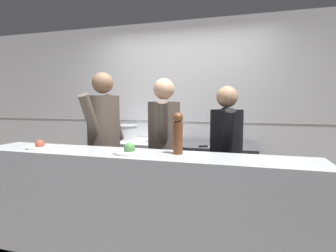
# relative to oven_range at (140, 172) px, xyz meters

# --- Properties ---
(ground_plane) EXTENTS (14.00, 14.00, 0.00)m
(ground_plane) POSITION_rel_oven_range_xyz_m (0.51, -1.13, -0.45)
(ground_plane) COLOR #4C4742
(wall_back_tiled) EXTENTS (8.00, 0.06, 2.60)m
(wall_back_tiled) POSITION_rel_oven_range_xyz_m (0.51, 0.40, 0.85)
(wall_back_tiled) COLOR white
(wall_back_tiled) RESTS_ON ground_plane
(oven_range) EXTENTS (1.02, 0.71, 0.90)m
(oven_range) POSITION_rel_oven_range_xyz_m (0.00, 0.00, 0.00)
(oven_range) COLOR #38383D
(oven_range) RESTS_ON ground_plane
(prep_counter) EXTENTS (1.04, 0.65, 0.89)m
(prep_counter) POSITION_rel_oven_range_xyz_m (1.04, -0.00, -0.01)
(prep_counter) COLOR #38383D
(prep_counter) RESTS_ON ground_plane
(pass_counter) EXTENTS (2.91, 0.45, 1.01)m
(pass_counter) POSITION_rel_oven_range_xyz_m (0.53, -1.39, 0.05)
(pass_counter) COLOR #B7BABF
(pass_counter) RESTS_ON ground_plane
(stock_pot) EXTENTS (0.36, 0.36, 0.21)m
(stock_pot) POSITION_rel_oven_range_xyz_m (-0.25, 0.05, 0.56)
(stock_pot) COLOR #B7BABF
(stock_pot) RESTS_ON oven_range
(sauce_pot) EXTENTS (0.28, 0.28, 0.17)m
(sauce_pot) POSITION_rel_oven_range_xyz_m (0.28, -0.00, 0.54)
(sauce_pot) COLOR #2D2D33
(sauce_pot) RESTS_ON oven_range
(chefs_knife) EXTENTS (0.37, 0.21, 0.02)m
(chefs_knife) POSITION_rel_oven_range_xyz_m (1.02, -0.17, 0.44)
(chefs_knife) COLOR #B7BABF
(chefs_knife) RESTS_ON prep_counter
(plated_dish_main) EXTENTS (0.23, 0.23, 0.08)m
(plated_dish_main) POSITION_rel_oven_range_xyz_m (-0.40, -1.42, 0.58)
(plated_dish_main) COLOR white
(plated_dish_main) RESTS_ON pass_counter
(plated_dish_appetiser) EXTENTS (0.27, 0.27, 0.09)m
(plated_dish_appetiser) POSITION_rel_oven_range_xyz_m (0.48, -1.41, 0.58)
(plated_dish_appetiser) COLOR white
(plated_dish_appetiser) RESTS_ON pass_counter
(pepper_mill) EXTENTS (0.09, 0.09, 0.34)m
(pepper_mill) POSITION_rel_oven_range_xyz_m (0.88, -1.33, 0.74)
(pepper_mill) COLOR brown
(pepper_mill) RESTS_ON pass_counter
(chef_head_cook) EXTENTS (0.39, 0.77, 1.76)m
(chef_head_cook) POSITION_rel_oven_range_xyz_m (-0.12, -0.77, 0.53)
(chef_head_cook) COLOR black
(chef_head_cook) RESTS_ON ground_plane
(chef_sous) EXTENTS (0.42, 0.73, 1.68)m
(chef_sous) POSITION_rel_oven_range_xyz_m (0.57, -0.71, 0.49)
(chef_sous) COLOR black
(chef_sous) RESTS_ON ground_plane
(chef_line) EXTENTS (0.37, 0.70, 1.59)m
(chef_line) POSITION_rel_oven_range_xyz_m (1.22, -0.72, 0.44)
(chef_line) COLOR black
(chef_line) RESTS_ON ground_plane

